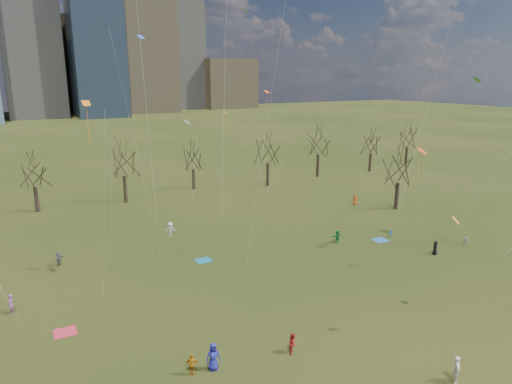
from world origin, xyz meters
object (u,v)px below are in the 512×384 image
blanket_crimson (65,332)px  person_0 (213,357)px  person_4 (192,365)px  blanket_navy (380,240)px  person_1 (457,370)px  blanket_teal (203,260)px  person_2 (293,343)px

blanket_crimson → person_0: (7.92, -9.33, 0.93)m
person_4 → blanket_navy: bearing=-128.3°
blanket_crimson → person_0: bearing=-49.7°
person_1 → blanket_teal: bearing=59.6°
person_2 → blanket_navy: bearing=-16.2°
blanket_teal → person_4: person_4 is taller
person_0 → person_4: 1.41m
blanket_teal → person_0: bearing=-110.1°
person_2 → person_1: bearing=-95.5°
person_0 → person_4: person_0 is taller
blanket_navy → person_2: size_ratio=1.07×
blanket_teal → blanket_navy: bearing=-11.8°
blanket_navy → person_2: bearing=-146.8°
person_0 → blanket_teal: bearing=78.6°
person_0 → person_2: 5.59m
blanket_crimson → person_2: size_ratio=1.07×
blanket_teal → blanket_crimson: 16.13m
blanket_navy → person_4: person_4 is taller
blanket_crimson → person_2: (13.43, -10.23, 0.73)m
blanket_teal → person_4: (-7.64, -16.92, 0.73)m
blanket_teal → blanket_crimson: same height
person_1 → person_0: bearing=102.1°
blanket_teal → person_2: (-0.73, -17.96, 0.73)m
blanket_navy → person_0: size_ratio=0.85×
person_0 → person_2: bearing=-0.6°
person_2 → person_4: (-6.91, 1.04, 0.01)m
blanket_navy → blanket_crimson: same height
person_2 → blanket_crimson: bearing=93.3°
blanket_crimson → person_1: size_ratio=0.89×
blanket_navy → blanket_crimson: (-34.42, -3.51, 0.00)m
person_2 → person_4: size_ratio=0.99×
person_0 → person_2: size_ratio=1.27×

